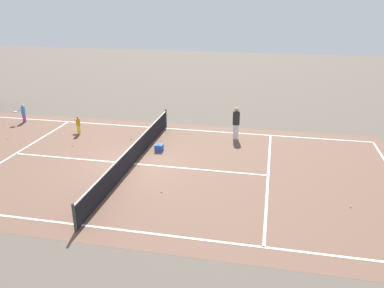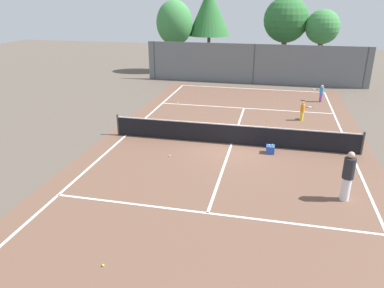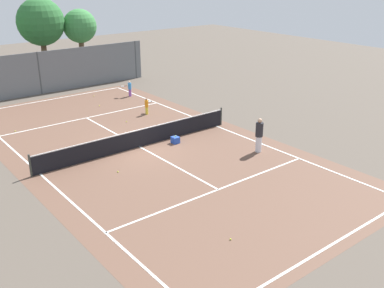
% 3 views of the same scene
% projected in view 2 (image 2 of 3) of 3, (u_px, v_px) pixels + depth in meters
% --- Properties ---
extents(ground_plane, '(80.00, 80.00, 0.00)m').
position_uv_depth(ground_plane, '(232.00, 144.00, 18.06)').
color(ground_plane, brown).
extents(court_surface, '(13.00, 25.00, 0.01)m').
position_uv_depth(court_surface, '(232.00, 144.00, 18.06)').
color(court_surface, brown).
rests_on(court_surface, ground_plane).
extents(tennis_net, '(11.90, 0.10, 1.10)m').
position_uv_depth(tennis_net, '(232.00, 134.00, 17.87)').
color(tennis_net, '#333833').
rests_on(tennis_net, ground_plane).
extents(perimeter_fence, '(18.00, 0.12, 3.20)m').
position_uv_depth(perimeter_fence, '(254.00, 64.00, 30.16)').
color(perimeter_fence, slate).
rests_on(perimeter_fence, ground_plane).
extents(tree_0, '(2.88, 2.88, 5.77)m').
position_uv_depth(tree_0, '(322.00, 28.00, 31.52)').
color(tree_0, brown).
rests_on(tree_0, ground_plane).
extents(tree_1, '(3.94, 3.94, 6.78)m').
position_uv_depth(tree_1, '(286.00, 20.00, 32.76)').
color(tree_1, brown).
rests_on(tree_1, ground_plane).
extents(tree_2, '(3.94, 3.94, 7.67)m').
position_uv_depth(tree_2, '(209.00, 11.00, 34.28)').
color(tree_2, brown).
rests_on(tree_2, ground_plane).
extents(tree_3, '(3.35, 2.99, 6.49)m').
position_uv_depth(tree_3, '(174.00, 23.00, 34.02)').
color(tree_3, brown).
rests_on(tree_3, ground_plane).
extents(player_0, '(0.83, 0.55, 1.18)m').
position_uv_depth(player_0, '(321.00, 93.00, 25.13)').
color(player_0, purple).
rests_on(player_0, ground_plane).
extents(player_1, '(0.77, 0.63, 1.08)m').
position_uv_depth(player_1, '(303.00, 111.00, 21.33)').
color(player_1, yellow).
rests_on(player_1, ground_plane).
extents(player_2, '(0.39, 0.39, 1.84)m').
position_uv_depth(player_2, '(348.00, 176.00, 12.74)').
color(player_2, silver).
rests_on(player_2, ground_plane).
extents(ball_crate, '(0.37, 0.40, 0.43)m').
position_uv_depth(ball_crate, '(270.00, 149.00, 16.95)').
color(ball_crate, blue).
rests_on(ball_crate, ground_plane).
extents(tennis_ball_0, '(0.07, 0.07, 0.07)m').
position_uv_depth(tennis_ball_0, '(178.00, 103.00, 25.00)').
color(tennis_ball_0, '#CCE533').
rests_on(tennis_ball_0, ground_plane).
extents(tennis_ball_1, '(0.07, 0.07, 0.07)m').
position_uv_depth(tennis_ball_1, '(170.00, 156.00, 16.66)').
color(tennis_ball_1, '#CCE533').
rests_on(tennis_ball_1, ground_plane).
extents(tennis_ball_2, '(0.07, 0.07, 0.07)m').
position_uv_depth(tennis_ball_2, '(287.00, 94.00, 27.29)').
color(tennis_ball_2, '#CCE533').
rests_on(tennis_ball_2, ground_plane).
extents(tennis_ball_3, '(0.07, 0.07, 0.07)m').
position_uv_depth(tennis_ball_3, '(261.00, 143.00, 18.10)').
color(tennis_ball_3, '#CCE533').
rests_on(tennis_ball_3, ground_plane).
extents(tennis_ball_4, '(0.07, 0.07, 0.07)m').
position_uv_depth(tennis_ball_4, '(103.00, 265.00, 9.84)').
color(tennis_ball_4, '#CCE533').
rests_on(tennis_ball_4, ground_plane).
extents(tennis_ball_5, '(0.07, 0.07, 0.07)m').
position_uv_depth(tennis_ball_5, '(275.00, 102.00, 25.13)').
color(tennis_ball_5, '#CCE533').
rests_on(tennis_ball_5, ground_plane).
extents(tennis_ball_6, '(0.07, 0.07, 0.07)m').
position_uv_depth(tennis_ball_6, '(299.00, 139.00, 18.57)').
color(tennis_ball_6, '#CCE533').
rests_on(tennis_ball_6, ground_plane).
extents(tennis_ball_7, '(0.07, 0.07, 0.07)m').
position_uv_depth(tennis_ball_7, '(268.00, 120.00, 21.40)').
color(tennis_ball_7, '#CCE533').
rests_on(tennis_ball_7, ground_plane).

